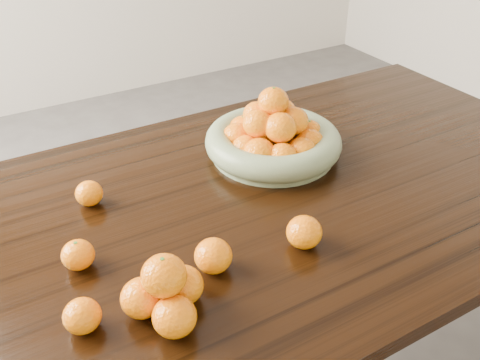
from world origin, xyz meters
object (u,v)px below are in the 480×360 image
dining_table (242,231)px  fruit_bowl (273,138)px  orange_pyramid (166,293)px  loose_orange_0 (78,255)px

dining_table → fruit_bowl: (0.19, 0.15, 0.14)m
fruit_bowl → orange_pyramid: (-0.49, -0.39, -0.00)m
fruit_bowl → dining_table: bearing=-141.1°
dining_table → orange_pyramid: orange_pyramid is taller
dining_table → orange_pyramid: (-0.30, -0.24, 0.14)m
loose_orange_0 → orange_pyramid: bearing=-64.0°
orange_pyramid → dining_table: bearing=38.6°
dining_table → fruit_bowl: size_ratio=5.36×
dining_table → loose_orange_0: bearing=-175.6°
loose_orange_0 → fruit_bowl: bearing=17.2°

